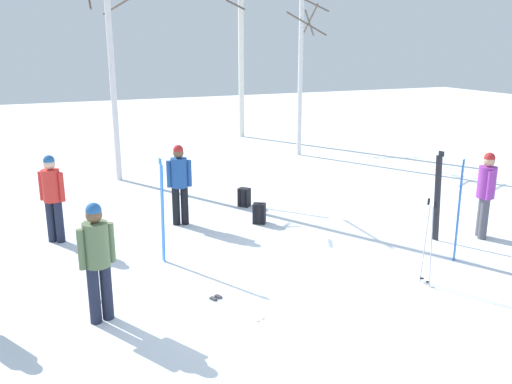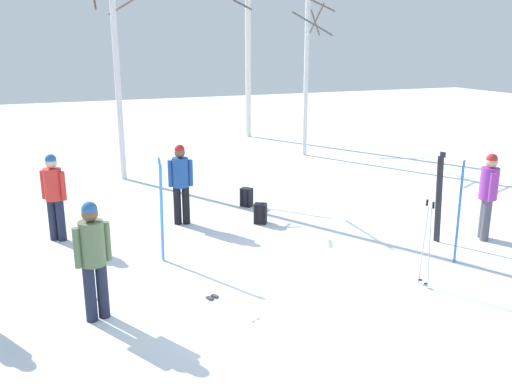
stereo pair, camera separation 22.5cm
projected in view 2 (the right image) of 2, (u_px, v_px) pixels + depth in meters
The scene contains 16 objects.
ground_plane at pixel (276, 293), 8.39m from camera, with size 60.00×60.00×0.00m, color white.
person_0 at pixel (181, 179), 11.33m from camera, with size 0.51×0.34×1.72m.
person_1 at pixel (488, 191), 10.44m from camera, with size 0.34×0.46×1.72m.
person_2 at pixel (54, 192), 10.38m from camera, with size 0.44×0.34×1.72m.
person_3 at pixel (93, 253), 7.36m from camera, with size 0.50×0.34×1.72m.
ski_pair_planted_0 at pixel (439, 198), 10.35m from camera, with size 0.06×0.20×1.77m.
ski_pair_planted_1 at pixel (161, 211), 9.36m from camera, with size 0.03×0.24×1.87m.
ski_pair_planted_2 at pixel (459, 213), 9.33m from camera, with size 0.17×0.13×1.84m.
ski_pair_lying_0 at pixel (214, 299), 8.17m from camera, with size 0.86×1.68×0.05m.
ski_poles_0 at pixel (427, 241), 8.44m from camera, with size 0.07×0.24×1.42m.
backpack_0 at pixel (261, 214), 11.57m from camera, with size 0.33×0.34×0.44m.
backpack_1 at pixel (247, 197), 12.78m from camera, with size 0.35×0.34×0.44m.
water_bottle_0 at pixel (90, 289), 8.25m from camera, with size 0.06×0.06×0.27m.
birch_tree_1 at pixel (113, 28), 14.26m from camera, with size 1.65×1.62×7.95m.
birch_tree_2 at pixel (248, 36), 21.18m from camera, with size 0.89×1.41×7.64m.
birch_tree_3 at pixel (307, 60), 17.73m from camera, with size 1.39×1.25×6.07m.
Camera 2 is at (-3.15, -6.99, 3.76)m, focal length 38.07 mm.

